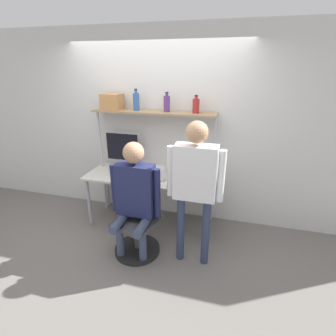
% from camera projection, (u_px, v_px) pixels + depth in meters
% --- Properties ---
extents(ground_plane, '(12.00, 12.00, 0.00)m').
position_uv_depth(ground_plane, '(143.00, 235.00, 3.63)').
color(ground_plane, slate).
extents(wall_back, '(8.00, 0.06, 2.70)m').
position_uv_depth(wall_back, '(157.00, 127.00, 3.79)').
color(wall_back, silver).
rests_on(wall_back, ground_plane).
extents(desk, '(1.82, 0.68, 0.74)m').
position_uv_depth(desk, '(150.00, 181.00, 3.71)').
color(desk, beige).
rests_on(desk, ground_plane).
extents(shelf_unit, '(1.72, 0.29, 1.61)m').
position_uv_depth(shelf_unit, '(153.00, 127.00, 3.61)').
color(shelf_unit, '#997A56').
rests_on(shelf_unit, ground_plane).
extents(monitor, '(0.51, 0.21, 0.55)m').
position_uv_depth(monitor, '(123.00, 149.00, 3.84)').
color(monitor, '#B7B7BC').
rests_on(monitor, desk).
extents(laptop, '(0.32, 0.22, 0.21)m').
position_uv_depth(laptop, '(152.00, 177.00, 3.50)').
color(laptop, silver).
rests_on(laptop, desk).
extents(cell_phone, '(0.07, 0.15, 0.01)m').
position_uv_depth(cell_phone, '(170.00, 185.00, 3.40)').
color(cell_phone, silver).
rests_on(cell_phone, desk).
extents(office_chair, '(0.57, 0.57, 0.90)m').
position_uv_depth(office_chair, '(139.00, 231.00, 3.24)').
color(office_chair, black).
rests_on(office_chair, ground_plane).
extents(person_seated, '(0.61, 0.48, 1.42)m').
position_uv_depth(person_seated, '(134.00, 192.00, 3.00)').
color(person_seated, '#38425B').
rests_on(person_seated, ground_plane).
extents(person_standing, '(0.62, 0.23, 1.68)m').
position_uv_depth(person_standing, '(195.00, 177.00, 2.77)').
color(person_standing, '#2D3856').
rests_on(person_standing, ground_plane).
extents(bottle_red, '(0.09, 0.09, 0.23)m').
position_uv_depth(bottle_red, '(196.00, 106.00, 3.35)').
color(bottle_red, maroon).
rests_on(bottle_red, shelf_unit).
extents(bottle_blue, '(0.09, 0.09, 0.29)m').
position_uv_depth(bottle_blue, '(136.00, 101.00, 3.55)').
color(bottle_blue, '#335999').
rests_on(bottle_blue, shelf_unit).
extents(bottle_purple, '(0.09, 0.09, 0.26)m').
position_uv_depth(bottle_purple, '(167.00, 103.00, 3.44)').
color(bottle_purple, '#593372').
rests_on(bottle_purple, shelf_unit).
extents(storage_box, '(0.27, 0.22, 0.21)m').
position_uv_depth(storage_box, '(112.00, 102.00, 3.64)').
color(storage_box, '#B27A47').
rests_on(storage_box, shelf_unit).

